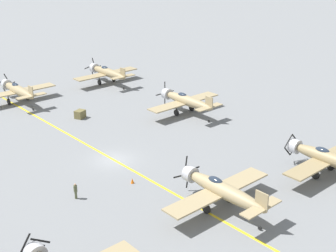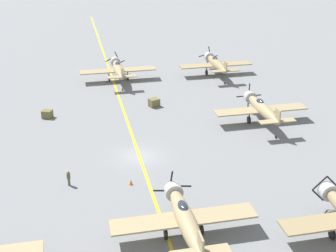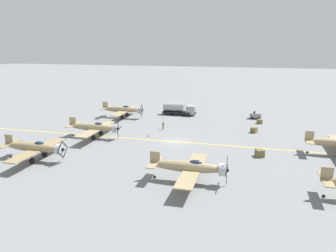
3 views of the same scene
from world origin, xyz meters
The scene contains 13 objects.
ground_plane centered at (0.00, 0.00, 0.00)m, with size 400.00×400.00×0.00m, color slate.
taxiway_stripe centered at (0.00, 0.00, 0.00)m, with size 0.30×160.00×0.01m, color yellow.
airplane_near_right centered at (14.56, -17.93, 2.01)m, with size 12.00×9.98×3.65m.
airplane_near_left centered at (-15.69, -16.50, 2.01)m, with size 12.00×9.98×3.65m.
airplane_near_center centered at (1.33, -15.03, 2.01)m, with size 12.00×9.98×3.79m.
airplane_mid_right centered at (16.56, 5.64, 2.01)m, with size 12.00×9.98×3.80m.
fuel_tanker centered at (-22.39, -4.58, 1.51)m, with size 2.67×8.00×2.98m.
tow_tractor centered at (-22.63, 13.44, 0.79)m, with size 1.57×2.60×1.79m.
ground_crew_walking centered at (-7.67, -4.56, 0.89)m, with size 0.36×0.36×1.63m.
supply_crate_by_tanker centered at (-18.08, 14.36, 0.46)m, with size 1.10×0.92×0.92m, color brown.
supply_crate_mid_lane centered at (-10.03, 13.25, 0.52)m, with size 1.24×1.03×1.03m, color brown.
supply_crate_outboard centered at (4.34, 14.20, 0.56)m, with size 1.35×1.12×1.12m, color brown.
traffic_cone centered at (-1.75, -5.71, 0.28)m, with size 0.36×0.36×0.55m, color orange.
Camera 3 is at (54.07, 12.75, 16.76)m, focal length 35.00 mm.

